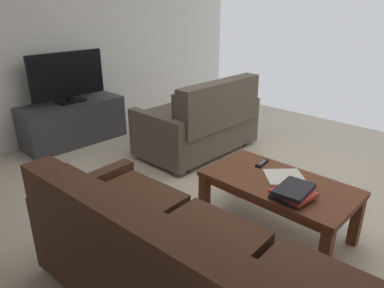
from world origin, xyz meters
name	(u,v)px	position (x,y,z in m)	size (l,w,h in m)	color
ground_plane	(258,200)	(0.00, 0.00, 0.00)	(5.54, 5.33, 0.01)	beige
wall_right	(82,33)	(2.77, 0.00, 1.28)	(0.12, 5.33, 2.57)	white
sofa_main	(184,273)	(-0.46, 1.40, 0.35)	(2.05, 0.91, 0.82)	black
loveseat_near	(201,122)	(1.11, -0.45, 0.37)	(0.82, 1.37, 0.88)	black
coffee_table	(278,189)	(-0.34, 0.29, 0.36)	(1.10, 0.60, 0.43)	brown
tv_stand	(73,122)	(2.47, 0.42, 0.26)	(0.49, 1.23, 0.52)	#38383D
flat_tv	(67,77)	(2.47, 0.42, 0.83)	(0.20, 0.92, 0.59)	black
book_stack	(293,192)	(-0.54, 0.45, 0.47)	(0.27, 0.30, 0.08)	black
tv_remote	(262,163)	(-0.09, 0.14, 0.44)	(0.07, 0.16, 0.02)	black
loose_magazine	(285,177)	(-0.34, 0.21, 0.43)	(0.26, 0.28, 0.01)	silver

